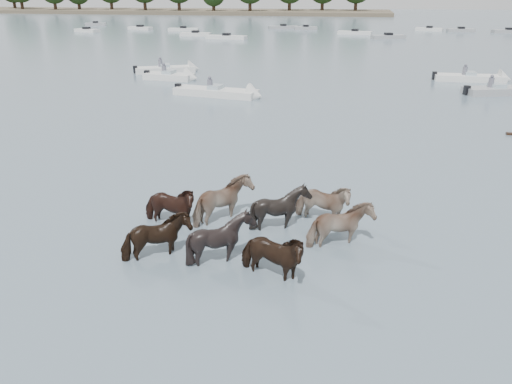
# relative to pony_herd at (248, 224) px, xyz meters

# --- Properties ---
(ground) EXTENTS (400.00, 400.00, 0.00)m
(ground) POSITION_rel_pony_herd_xyz_m (0.85, -1.67, -0.53)
(ground) COLOR #4B5C6C
(ground) RESTS_ON ground
(shoreline) EXTENTS (160.00, 30.00, 1.00)m
(shoreline) POSITION_rel_pony_herd_xyz_m (-69.15, 148.33, -0.03)
(shoreline) COLOR #4C4233
(shoreline) RESTS_ON ground
(pony_herd) EXTENTS (7.09, 4.87, 1.67)m
(pony_herd) POSITION_rel_pony_herd_xyz_m (0.00, 0.00, 0.00)
(pony_herd) COLOR black
(pony_herd) RESTS_ON ground
(motorboat_a) EXTENTS (4.60, 1.95, 1.92)m
(motorboat_a) POSITION_rel_pony_herd_xyz_m (-11.43, 25.96, -0.30)
(motorboat_a) COLOR silver
(motorboat_a) RESTS_ON ground
(motorboat_b) EXTENTS (6.45, 2.58, 1.92)m
(motorboat_b) POSITION_rel_pony_herd_xyz_m (-5.84, 20.16, -0.31)
(motorboat_b) COLOR silver
(motorboat_b) RESTS_ON ground
(motorboat_c) EXTENTS (5.91, 1.63, 1.92)m
(motorboat_c) POSITION_rel_pony_herd_xyz_m (12.11, 30.05, -0.30)
(motorboat_c) COLOR silver
(motorboat_c) RESTS_ON ground
(motorboat_d) EXTENTS (5.07, 3.17, 1.92)m
(motorboat_d) POSITION_rel_pony_herd_xyz_m (12.78, 24.91, -0.30)
(motorboat_d) COLOR gray
(motorboat_d) RESTS_ON ground
(motorboat_f) EXTENTS (5.65, 3.90, 1.92)m
(motorboat_f) POSITION_rel_pony_herd_xyz_m (-13.13, 29.91, -0.30)
(motorboat_f) COLOR silver
(motorboat_f) RESTS_ON ground
(distant_flotilla) EXTENTS (106.48, 28.62, 0.93)m
(distant_flotilla) POSITION_rel_pony_herd_xyz_m (1.90, 77.16, -0.27)
(distant_flotilla) COLOR gray
(distant_flotilla) RESTS_ON ground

